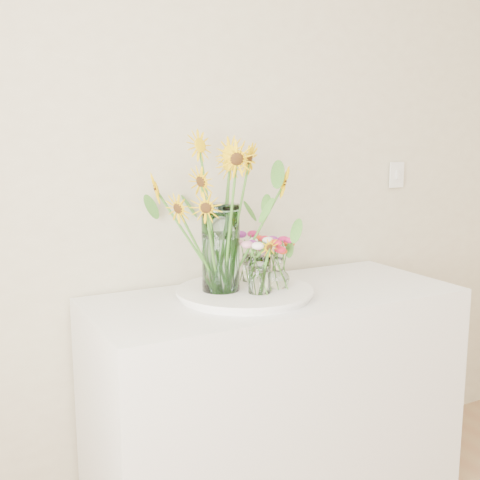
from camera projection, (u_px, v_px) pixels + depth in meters
The scene contains 10 objects.
counter at pixel (275, 406), 2.33m from camera, with size 1.40×0.60×0.90m, color white.
tray at pixel (245, 294), 2.21m from camera, with size 0.48×0.48×0.03m, color white.
mason_jar at pixel (221, 248), 2.16m from camera, with size 0.14×0.14×0.32m, color #A4CEC0.
sunflower_bouquet at pixel (220, 211), 2.14m from camera, with size 0.76×0.76×0.59m, color yellow, non-canonical shape.
small_vase_a at pixel (259, 275), 2.14m from camera, with size 0.08×0.08×0.14m, color white.
wildflower_posy_a at pixel (260, 263), 2.13m from camera, with size 0.19×0.19×0.23m, color red, non-canonical shape.
small_vase_b at pixel (279, 273), 2.22m from camera, with size 0.08×0.08×0.12m, color white, non-canonical shape.
wildflower_posy_b at pixel (279, 261), 2.21m from camera, with size 0.19×0.19×0.21m, color red, non-canonical shape.
small_vase_c at pixel (251, 268), 2.32m from camera, with size 0.06×0.06×0.11m, color white.
wildflower_posy_c at pixel (251, 257), 2.31m from camera, with size 0.18×0.18×0.20m, color red, non-canonical shape.
Camera 1 is at (-1.33, 0.07, 1.49)m, focal length 45.00 mm.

